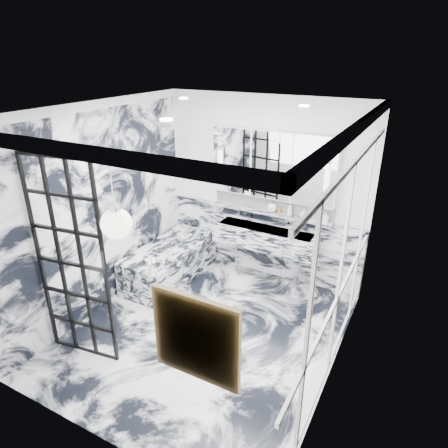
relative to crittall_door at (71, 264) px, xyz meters
The scene contains 25 objects.
floor 1.91m from the crittall_door, 41.87° to the left, with size 3.60×3.60×0.00m, color white.
ceiling 2.18m from the crittall_door, 41.87° to the left, with size 3.60×3.60×0.00m, color white.
wall_back 3.01m from the crittall_door, 68.41° to the left, with size 3.60×3.60×0.00m, color white.
wall_front 1.38m from the crittall_door, 36.27° to the right, with size 3.60×3.60×0.00m, color white.
wall_left 1.12m from the crittall_door, 116.61° to the left, with size 3.60×3.60×0.00m, color white.
wall_right 2.89m from the crittall_door, 20.10° to the left, with size 3.60×3.60×0.00m, color white.
marble_clad_back 3.05m from the crittall_door, 68.23° to the left, with size 3.18×0.05×1.05m, color white.
marble_clad_left 1.11m from the crittall_door, 115.91° to the left, with size 0.02×3.56×2.68m, color white.
panel_molding 2.86m from the crittall_door, 20.24° to the left, with size 0.03×3.40×2.30m, color white.
soap_bottle_a 3.12m from the crittall_door, 59.90° to the left, with size 0.08×0.08×0.21m, color #8C5919.
soap_bottle_b 3.42m from the crittall_door, 52.14° to the left, with size 0.08×0.08×0.17m, color #4C4C51.
soap_bottle_c 3.23m from the crittall_door, 56.60° to the left, with size 0.12×0.12×0.15m, color silver.
face_pot 2.99m from the crittall_door, 64.60° to the left, with size 0.14×0.14×0.14m, color white.
amber_bottle 3.04m from the crittall_door, 62.53° to the left, with size 0.04×0.04×0.10m, color #8C5919.
flower_vase 1.26m from the crittall_door, 79.91° to the left, with size 0.07×0.07×0.12m, color silver.
crittall_door is the anchor object (origin of this frame).
artwork 2.26m from the crittall_door, 20.20° to the right, with size 0.57×0.05×0.57m, color orange.
pendant_light 1.40m from the crittall_door, 17.52° to the right, with size 0.26×0.26×0.26m, color white.
trough_sink 2.88m from the crittall_door, 63.76° to the left, with size 1.60×0.45×0.30m, color silver.
ledge 2.99m from the crittall_door, 65.16° to the left, with size 1.90×0.14×0.04m, color silver.
subway_tile 3.04m from the crittall_door, 65.65° to the left, with size 1.90×0.03×0.23m, color white.
mirror_cabinet 3.05m from the crittall_door, 65.20° to the left, with size 1.90×0.16×1.00m, color white.
sconce_left 2.72m from the crittall_door, 80.59° to the left, with size 0.07×0.07×0.40m, color white.
sconce_right 3.39m from the crittall_door, 51.63° to the left, with size 0.07×0.07×0.40m, color white.
bathtub 2.10m from the crittall_door, 92.15° to the left, with size 0.75×1.65×0.55m, color silver.
Camera 1 is at (2.17, -3.58, 3.36)m, focal length 32.00 mm.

